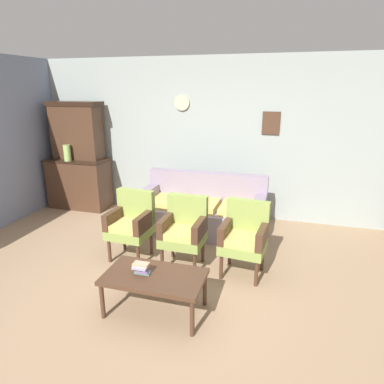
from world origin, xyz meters
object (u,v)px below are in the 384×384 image
object	(u,v)px
side_cabinet	(80,183)
armchair_row_middle	(244,235)
coffee_table	(154,279)
floral_couch	(203,212)
armchair_by_doorway	(131,222)
armchair_near_cabinet	(184,229)
vase_on_cabinet	(67,153)
book_stack_on_table	(142,268)

from	to	relation	value
side_cabinet	armchair_row_middle	bearing A→B (deg)	-25.06
side_cabinet	coffee_table	distance (m)	3.61
floral_couch	coffee_table	size ratio (longest dim) A/B	1.93
armchair_by_doorway	armchair_near_cabinet	bearing A→B (deg)	-1.52
floral_couch	side_cabinet	bearing A→B (deg)	169.32
coffee_table	vase_on_cabinet	bearing A→B (deg)	137.89
vase_on_cabinet	coffee_table	world-z (taller)	vase_on_cabinet
armchair_near_cabinet	coffee_table	bearing A→B (deg)	-90.19
vase_on_cabinet	armchair_near_cabinet	bearing A→B (deg)	-27.81
coffee_table	armchair_by_doorway	bearing A→B (deg)	126.13
floral_couch	coffee_table	distance (m)	2.07
coffee_table	floral_couch	bearing A→B (deg)	90.83
armchair_by_doorway	coffee_table	world-z (taller)	armchair_by_doorway
side_cabinet	armchair_by_doorway	bearing A→B (deg)	-40.29
vase_on_cabinet	book_stack_on_table	world-z (taller)	vase_on_cabinet
armchair_by_doorway	coffee_table	xyz separation A→B (m)	(0.73, -1.01, -0.12)
side_cabinet	book_stack_on_table	size ratio (longest dim) A/B	6.79
armchair_near_cabinet	book_stack_on_table	xyz separation A→B (m)	(-0.13, -1.00, -0.02)
armchair_row_middle	floral_couch	bearing A→B (deg)	126.34
armchair_by_doorway	armchair_row_middle	size ratio (longest dim) A/B	1.00
floral_couch	armchair_by_doorway	size ratio (longest dim) A/B	2.15
side_cabinet	vase_on_cabinet	bearing A→B (deg)	-111.68
armchair_row_middle	coffee_table	bearing A→B (deg)	-127.23
book_stack_on_table	armchair_by_doorway	bearing A→B (deg)	120.83
armchair_near_cabinet	vase_on_cabinet	bearing A→B (deg)	152.19
side_cabinet	armchair_by_doorway	size ratio (longest dim) A/B	1.28
side_cabinet	coffee_table	xyz separation A→B (m)	(2.55, -2.55, -0.09)
vase_on_cabinet	armchair_row_middle	size ratio (longest dim) A/B	0.32
armchair_row_middle	coffee_table	distance (m)	1.26
coffee_table	book_stack_on_table	distance (m)	0.17
armchair_near_cabinet	armchair_row_middle	xyz separation A→B (m)	(0.76, 0.01, 0.00)
armchair_by_doorway	book_stack_on_table	size ratio (longest dim) A/B	5.29
side_cabinet	vase_on_cabinet	world-z (taller)	vase_on_cabinet
floral_couch	armchair_row_middle	world-z (taller)	same
armchair_row_middle	coffee_table	xyz separation A→B (m)	(-0.76, -1.00, -0.12)
armchair_by_doorway	floral_couch	bearing A→B (deg)	56.58
armchair_by_doorway	armchair_row_middle	distance (m)	1.49
side_cabinet	armchair_row_middle	size ratio (longest dim) A/B	1.28
side_cabinet	armchair_near_cabinet	world-z (taller)	side_cabinet
armchair_row_middle	book_stack_on_table	distance (m)	1.34
armchair_near_cabinet	coffee_table	distance (m)	0.99
vase_on_cabinet	book_stack_on_table	distance (m)	3.50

